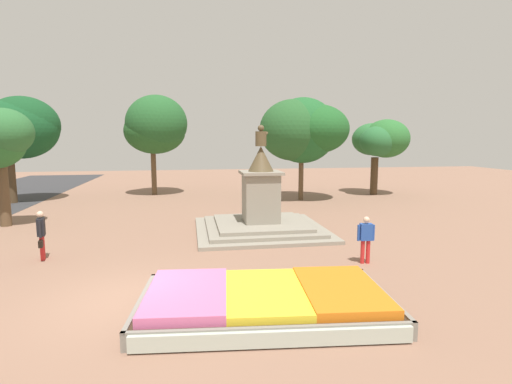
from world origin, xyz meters
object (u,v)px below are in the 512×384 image
at_px(pedestrian_with_handbag, 41,233).
at_px(pedestrian_crossing_plaza, 366,237).
at_px(statue_monument, 261,212).
at_px(flower_planter, 265,301).

height_order(pedestrian_with_handbag, pedestrian_crossing_plaza, pedestrian_with_handbag).
relative_size(statue_monument, pedestrian_crossing_plaza, 3.59).
xyz_separation_m(statue_monument, pedestrian_crossing_plaza, (2.53, -4.96, 0.01)).
bearing_deg(flower_planter, pedestrian_with_handbag, 141.56).
distance_m(pedestrian_with_handbag, pedestrian_crossing_plaza, 10.62).
bearing_deg(pedestrian_crossing_plaza, flower_planter, -141.79).
bearing_deg(pedestrian_with_handbag, statue_monument, 19.87).
height_order(statue_monument, pedestrian_with_handbag, statue_monument).
bearing_deg(statue_monument, flower_planter, -99.59).
bearing_deg(statue_monument, pedestrian_crossing_plaza, -62.92).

